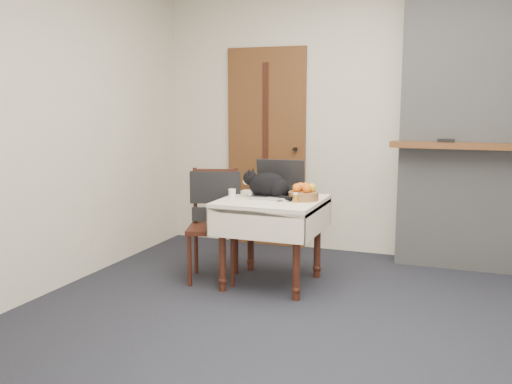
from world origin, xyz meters
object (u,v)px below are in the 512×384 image
at_px(laptop, 278,188).
at_px(pill_bottle, 296,197).
at_px(door, 266,148).
at_px(side_table, 272,213).
at_px(cream_jar, 232,193).
at_px(fruit_basket, 304,193).
at_px(chair, 214,208).
at_px(cat, 269,186).

height_order(laptop, pill_bottle, laptop).
bearing_deg(door, side_table, -68.16).
bearing_deg(side_table, cream_jar, -173.85).
distance_m(cream_jar, fruit_basket, 0.58).
bearing_deg(cream_jar, chair, 163.02).
xyz_separation_m(laptop, pill_bottle, (0.21, -0.21, -0.03)).
bearing_deg(laptop, pill_bottle, -50.96).
bearing_deg(side_table, fruit_basket, 9.95).
bearing_deg(cat, chair, -171.53).
height_order(door, fruit_basket, door).
bearing_deg(cream_jar, pill_bottle, -5.31).
bearing_deg(chair, cat, -15.74).
height_order(door, pill_bottle, door).
relative_size(side_table, pill_bottle, 10.24).
distance_m(door, chair, 1.28).
relative_size(cat, cream_jar, 6.95).
bearing_deg(chair, side_table, -20.60).
bearing_deg(chair, cream_jar, -35.17).
xyz_separation_m(door, fruit_basket, (0.74, -1.18, -0.25)).
bearing_deg(door, cream_jar, -82.57).
relative_size(cream_jar, fruit_basket, 0.29).
distance_m(laptop, cat, 0.10).
distance_m(door, fruit_basket, 1.42).
xyz_separation_m(pill_bottle, chair, (-0.74, 0.11, -0.15)).
bearing_deg(fruit_basket, door, 122.10).
bearing_deg(laptop, door, 108.16).
distance_m(side_table, cat, 0.22).
bearing_deg(pill_bottle, door, 118.58).
xyz_separation_m(laptop, cat, (-0.05, -0.08, 0.03)).
bearing_deg(door, pill_bottle, -61.42).
height_order(fruit_basket, chair, chair).
relative_size(door, chair, 2.18).
xyz_separation_m(cream_jar, chair, (-0.19, 0.06, -0.15)).
bearing_deg(door, chair, -91.01).
xyz_separation_m(door, side_table, (0.49, -1.23, -0.41)).
relative_size(fruit_basket, chair, 0.26).
distance_m(cat, fruit_basket, 0.30).
xyz_separation_m(cat, fruit_basket, (0.29, 0.00, -0.05)).
bearing_deg(cat, side_table, -39.52).
height_order(pill_bottle, fruit_basket, fruit_basket).
relative_size(door, cat, 4.26).
bearing_deg(door, laptop, -65.50).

